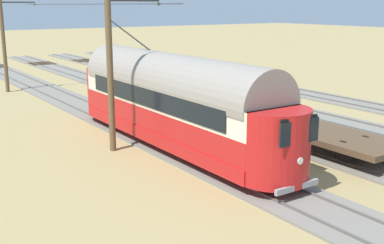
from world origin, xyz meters
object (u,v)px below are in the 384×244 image
object	(u,v)px
catenary_pole_foreground	(5,43)
switch_stand	(220,66)
flatcar_adjacent	(272,120)
vintage_streetcar	(173,99)
catenary_pole_mid_near	(112,70)

from	to	relation	value
catenary_pole_foreground	switch_stand	bearing A→B (deg)	177.63
flatcar_adjacent	vintage_streetcar	bearing A→B (deg)	-12.92
flatcar_adjacent	switch_stand	bearing A→B (deg)	-120.88
catenary_pole_mid_near	switch_stand	bearing A→B (deg)	-137.73
vintage_streetcar	catenary_pole_mid_near	distance (m)	3.01
flatcar_adjacent	catenary_pole_foreground	bearing A→B (deg)	-70.08
vintage_streetcar	flatcar_adjacent	size ratio (longest dim) A/B	1.16
catenary_pole_foreground	switch_stand	size ratio (longest dim) A/B	5.66
catenary_pole_foreground	catenary_pole_mid_near	xyz separation A→B (m)	(0.00, 18.47, 0.00)
catenary_pole_foreground	vintage_streetcar	bearing A→B (deg)	97.07
switch_stand	catenary_pole_mid_near	bearing A→B (deg)	42.27
flatcar_adjacent	switch_stand	size ratio (longest dim) A/B	10.95
flatcar_adjacent	catenary_pole_foreground	size ratio (longest dim) A/B	1.93
switch_stand	catenary_pole_foreground	bearing A→B (deg)	-2.37
flatcar_adjacent	catenary_pole_mid_near	size ratio (longest dim) A/B	1.93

